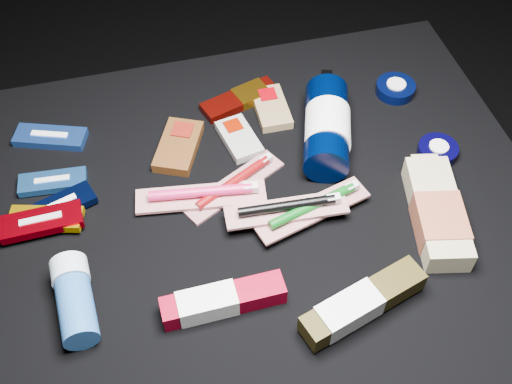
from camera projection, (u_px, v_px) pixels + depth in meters
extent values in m
plane|color=black|center=(250.00, 320.00, 1.36)|extent=(3.00, 3.00, 0.00)
cube|color=black|center=(250.00, 271.00, 1.21)|extent=(0.98, 0.78, 0.40)
cube|color=blue|center=(50.00, 137.00, 1.14)|extent=(0.13, 0.09, 0.01)
cube|color=white|center=(50.00, 137.00, 1.14)|extent=(0.06, 0.03, 0.02)
cube|color=#2766B7|center=(53.00, 182.00, 1.07)|extent=(0.11, 0.05, 0.01)
cube|color=silver|center=(53.00, 181.00, 1.07)|extent=(0.06, 0.01, 0.01)
cube|color=black|center=(59.00, 206.00, 1.04)|extent=(0.13, 0.08, 0.01)
cube|color=white|center=(59.00, 206.00, 1.04)|extent=(0.06, 0.03, 0.02)
cube|color=#E1A604|center=(46.00, 219.00, 1.02)|extent=(0.12, 0.07, 0.01)
cube|color=silver|center=(46.00, 218.00, 1.02)|extent=(0.06, 0.03, 0.02)
cube|color=#84000A|center=(42.00, 222.00, 1.01)|extent=(0.13, 0.05, 0.01)
cube|color=#B9B8B4|center=(41.00, 221.00, 1.01)|extent=(0.07, 0.01, 0.02)
cube|color=#522D11|center=(179.00, 146.00, 1.12)|extent=(0.11, 0.13, 0.02)
cube|color=maroon|center=(183.00, 133.00, 1.14)|extent=(0.05, 0.05, 0.02)
cube|color=#9FA09A|center=(239.00, 138.00, 1.14)|extent=(0.07, 0.11, 0.02)
cube|color=#6F1000|center=(233.00, 129.00, 1.15)|extent=(0.03, 0.03, 0.02)
cube|color=olive|center=(271.00, 108.00, 1.19)|extent=(0.06, 0.11, 0.02)
cube|color=#820007|center=(268.00, 98.00, 1.20)|extent=(0.03, 0.03, 0.02)
cube|color=#6B0B06|center=(240.00, 99.00, 1.20)|extent=(0.16, 0.09, 0.02)
cube|color=#925E0E|center=(251.00, 94.00, 1.21)|extent=(0.07, 0.06, 0.02)
cylinder|color=black|center=(326.00, 127.00, 1.11)|extent=(0.13, 0.21, 0.08)
cylinder|color=white|center=(328.00, 129.00, 1.11)|extent=(0.10, 0.11, 0.08)
cylinder|color=black|center=(327.00, 85.00, 1.18)|extent=(0.03, 0.03, 0.03)
cube|color=black|center=(327.00, 79.00, 1.20)|extent=(0.03, 0.04, 0.02)
cylinder|color=black|center=(395.00, 89.00, 1.22)|extent=(0.07, 0.07, 0.02)
cylinder|color=white|center=(396.00, 88.00, 1.22)|extent=(0.04, 0.04, 0.02)
cylinder|color=black|center=(438.00, 150.00, 1.12)|extent=(0.07, 0.07, 0.02)
cylinder|color=white|center=(438.00, 150.00, 1.12)|extent=(0.03, 0.03, 0.02)
cube|color=tan|center=(437.00, 212.00, 1.02)|extent=(0.11, 0.21, 0.04)
cube|color=#9B5035|center=(440.00, 223.00, 1.00)|extent=(0.09, 0.11, 0.04)
cube|color=tan|center=(424.00, 165.00, 1.08)|extent=(0.05, 0.03, 0.03)
cylinder|color=#27589C|center=(77.00, 310.00, 0.90)|extent=(0.06, 0.10, 0.05)
cylinder|color=silver|center=(70.00, 272.00, 0.94)|extent=(0.06, 0.04, 0.06)
cube|color=#ADA5A1|center=(233.00, 186.00, 1.08)|extent=(0.19, 0.13, 0.01)
cylinder|color=#6A090B|center=(233.00, 182.00, 1.07)|extent=(0.14, 0.08, 0.02)
cube|color=beige|center=(266.00, 159.00, 1.10)|extent=(0.02, 0.02, 0.01)
cube|color=silver|center=(201.00, 197.00, 1.05)|extent=(0.22, 0.08, 0.01)
cylinder|color=#CA1E59|center=(201.00, 192.00, 1.04)|extent=(0.17, 0.04, 0.02)
cube|color=silver|center=(251.00, 188.00, 1.05)|extent=(0.03, 0.02, 0.01)
cube|color=#BCB3AF|center=(312.00, 210.00, 1.03)|extent=(0.20, 0.10, 0.01)
cylinder|color=#094D11|center=(312.00, 206.00, 1.02)|extent=(0.15, 0.06, 0.02)
cube|color=beige|center=(352.00, 187.00, 1.04)|extent=(0.02, 0.02, 0.01)
cube|color=beige|center=(286.00, 210.00, 1.02)|extent=(0.20, 0.06, 0.01)
cylinder|color=black|center=(287.00, 206.00, 1.01)|extent=(0.16, 0.03, 0.02)
cube|color=silver|center=(333.00, 199.00, 1.02)|extent=(0.02, 0.01, 0.01)
cube|color=maroon|center=(223.00, 300.00, 0.92)|extent=(0.18, 0.04, 0.03)
cube|color=white|center=(207.00, 304.00, 0.92)|extent=(0.09, 0.04, 0.04)
cube|color=#30280A|center=(363.00, 303.00, 0.91)|extent=(0.20, 0.10, 0.04)
cube|color=silver|center=(349.00, 311.00, 0.90)|extent=(0.10, 0.07, 0.04)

